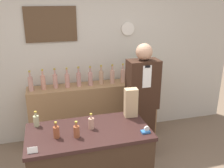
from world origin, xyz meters
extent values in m
cube|color=beige|center=(0.00, 2.00, 1.35)|extent=(5.20, 0.06, 2.70)
cube|color=#4F3824|center=(-0.53, 1.96, 1.87)|extent=(0.75, 0.02, 0.51)
cylinder|color=white|center=(0.66, 1.95, 1.77)|extent=(0.21, 0.03, 0.21)
cube|color=#9E754C|center=(0.05, 1.75, 0.48)|extent=(2.04, 0.37, 0.95)
cube|color=black|center=(-0.29, 0.42, 0.91)|extent=(1.29, 0.66, 0.04)
cube|color=#331E14|center=(0.59, 1.11, 0.39)|extent=(0.32, 0.26, 0.78)
cube|color=#331E14|center=(0.59, 1.11, 1.12)|extent=(0.43, 0.26, 0.68)
cube|color=white|center=(0.59, 0.97, 1.27)|extent=(0.12, 0.01, 0.30)
cube|color=black|center=(0.59, 0.97, 1.41)|extent=(0.07, 0.01, 0.03)
sphere|color=tan|center=(0.59, 1.11, 1.57)|extent=(0.22, 0.22, 0.22)
cylinder|color=#4C3D2D|center=(0.91, 1.76, 0.99)|extent=(0.16, 0.16, 0.09)
sphere|color=#2D6B2D|center=(0.91, 1.76, 1.14)|extent=(0.25, 0.25, 0.25)
cube|color=tan|center=(0.25, 0.62, 1.10)|extent=(0.16, 0.11, 0.34)
cube|color=#2D66A8|center=(0.27, 0.22, 0.94)|extent=(0.09, 0.06, 0.02)
cylinder|color=silver|center=(0.28, 0.22, 0.97)|extent=(0.06, 0.02, 0.06)
cube|color=white|center=(-0.84, 0.16, 0.95)|extent=(0.09, 0.02, 0.06)
cylinder|color=#AEB083|center=(-0.81, 0.67, 0.98)|extent=(0.06, 0.06, 0.12)
cylinder|color=#AEB083|center=(-0.81, 0.67, 1.06)|extent=(0.02, 0.02, 0.04)
cylinder|color=#B29933|center=(-0.81, 0.67, 1.09)|extent=(0.03, 0.03, 0.01)
cylinder|color=brown|center=(-0.62, 0.37, 0.98)|extent=(0.06, 0.06, 0.12)
cylinder|color=brown|center=(-0.62, 0.37, 1.06)|extent=(0.02, 0.02, 0.04)
cylinder|color=#B29933|center=(-0.62, 0.37, 1.09)|extent=(0.03, 0.03, 0.01)
cylinder|color=brown|center=(-0.42, 0.33, 0.98)|extent=(0.06, 0.06, 0.12)
cylinder|color=brown|center=(-0.42, 0.33, 1.06)|extent=(0.02, 0.02, 0.04)
cylinder|color=#B29933|center=(-0.42, 0.33, 1.09)|extent=(0.03, 0.03, 0.01)
cylinder|color=tan|center=(-0.25, 0.45, 0.98)|extent=(0.06, 0.06, 0.12)
cylinder|color=tan|center=(-0.25, 0.45, 1.06)|extent=(0.02, 0.02, 0.04)
cylinder|color=#B29933|center=(-0.25, 0.45, 1.09)|extent=(0.03, 0.03, 0.01)
cylinder|color=tan|center=(-0.89, 1.73, 1.06)|extent=(0.07, 0.07, 0.21)
cylinder|color=tan|center=(-0.89, 1.73, 1.20)|extent=(0.03, 0.03, 0.07)
cylinder|color=#B29933|center=(-0.89, 1.73, 1.25)|extent=(0.03, 0.03, 0.02)
cylinder|color=tan|center=(-0.71, 1.76, 1.06)|extent=(0.07, 0.07, 0.21)
cylinder|color=tan|center=(-0.71, 1.76, 1.20)|extent=(0.03, 0.03, 0.07)
cylinder|color=#B29933|center=(-0.71, 1.76, 1.25)|extent=(0.03, 0.03, 0.02)
cylinder|color=tan|center=(-0.54, 1.76, 1.06)|extent=(0.07, 0.07, 0.21)
cylinder|color=tan|center=(-0.54, 1.76, 1.20)|extent=(0.03, 0.03, 0.07)
cylinder|color=#B29933|center=(-0.54, 1.76, 1.25)|extent=(0.03, 0.03, 0.02)
cylinder|color=tan|center=(-0.36, 1.74, 1.06)|extent=(0.07, 0.07, 0.21)
cylinder|color=tan|center=(-0.36, 1.74, 1.20)|extent=(0.03, 0.03, 0.07)
cylinder|color=#B29933|center=(-0.36, 1.74, 1.25)|extent=(0.03, 0.03, 0.02)
cylinder|color=tan|center=(-0.19, 1.76, 1.06)|extent=(0.07, 0.07, 0.21)
cylinder|color=tan|center=(-0.19, 1.76, 1.20)|extent=(0.03, 0.03, 0.07)
cylinder|color=#B29933|center=(-0.19, 1.76, 1.25)|extent=(0.03, 0.03, 0.02)
cylinder|color=tan|center=(-0.01, 1.74, 1.06)|extent=(0.07, 0.07, 0.21)
cylinder|color=tan|center=(-0.01, 1.74, 1.20)|extent=(0.03, 0.03, 0.07)
cylinder|color=#B29933|center=(-0.01, 1.74, 1.25)|extent=(0.03, 0.03, 0.02)
cylinder|color=tan|center=(0.17, 1.75, 1.06)|extent=(0.07, 0.07, 0.21)
cylinder|color=tan|center=(0.17, 1.75, 1.20)|extent=(0.03, 0.03, 0.07)
cylinder|color=#B29933|center=(0.17, 1.75, 1.25)|extent=(0.03, 0.03, 0.02)
cylinder|color=tan|center=(0.34, 1.74, 1.06)|extent=(0.07, 0.07, 0.21)
cylinder|color=tan|center=(0.34, 1.74, 1.20)|extent=(0.03, 0.03, 0.07)
cylinder|color=#B29933|center=(0.34, 1.74, 1.25)|extent=(0.03, 0.03, 0.02)
cylinder|color=tan|center=(0.52, 1.75, 1.06)|extent=(0.07, 0.07, 0.21)
cylinder|color=tan|center=(0.52, 1.75, 1.20)|extent=(0.03, 0.03, 0.07)
cylinder|color=#B29933|center=(0.52, 1.75, 1.25)|extent=(0.03, 0.03, 0.02)
cylinder|color=tan|center=(0.69, 1.76, 1.06)|extent=(0.07, 0.07, 0.21)
cylinder|color=tan|center=(0.69, 1.76, 1.20)|extent=(0.03, 0.03, 0.07)
cylinder|color=#B29933|center=(0.69, 1.76, 1.25)|extent=(0.03, 0.03, 0.02)
camera|label=1|loc=(-0.67, -1.87, 2.25)|focal=40.00mm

